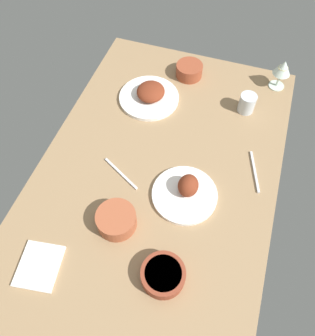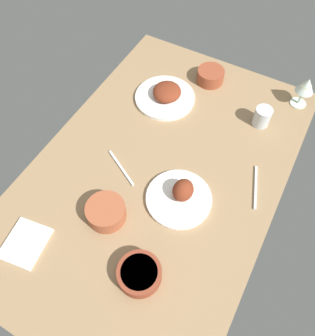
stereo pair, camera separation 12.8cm
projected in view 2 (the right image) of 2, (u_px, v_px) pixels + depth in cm
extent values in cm
cube|color=#937551|center=(158.00, 174.00, 131.08)|extent=(140.00, 90.00, 4.00)
cylinder|color=white|center=(179.00, 199.00, 122.03)|extent=(23.89, 23.89, 1.60)
ellipsoid|color=maroon|center=(183.00, 190.00, 119.07)|extent=(8.58, 7.36, 7.53)
cylinder|color=white|center=(165.00, 98.00, 149.03)|extent=(26.24, 26.24, 1.60)
ellipsoid|color=maroon|center=(167.00, 92.00, 146.20)|extent=(12.55, 12.20, 5.72)
cylinder|color=brown|center=(139.00, 274.00, 105.81)|extent=(14.15, 14.15, 5.10)
cylinder|color=brown|center=(139.00, 272.00, 104.09)|extent=(11.60, 11.60, 1.00)
cylinder|color=#A35133|center=(106.00, 212.00, 116.54)|extent=(13.73, 13.73, 6.43)
cylinder|color=white|center=(105.00, 209.00, 114.25)|extent=(11.26, 11.26, 1.00)
cylinder|color=brown|center=(210.00, 76.00, 153.33)|extent=(12.10, 12.10, 5.99)
cylinder|color=#9E3314|center=(211.00, 72.00, 151.23)|extent=(9.92, 9.92, 1.00)
cylinder|color=silver|center=(298.00, 103.00, 148.01)|extent=(7.00, 7.00, 0.50)
cylinder|color=silver|center=(301.00, 97.00, 144.85)|extent=(1.00, 1.00, 7.00)
cone|color=silver|center=(307.00, 85.00, 139.17)|extent=(7.60, 7.60, 6.50)
cylinder|color=beige|center=(306.00, 88.00, 140.39)|extent=(4.18, 4.18, 2.80)
cylinder|color=silver|center=(262.00, 117.00, 138.66)|extent=(6.98, 6.98, 8.28)
cube|color=white|center=(25.00, 243.00, 113.24)|extent=(16.85, 15.02, 1.20)
cube|color=silver|center=(256.00, 187.00, 125.07)|extent=(17.73, 6.63, 0.80)
cube|color=silver|center=(121.00, 168.00, 129.66)|extent=(9.54, 16.48, 0.80)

